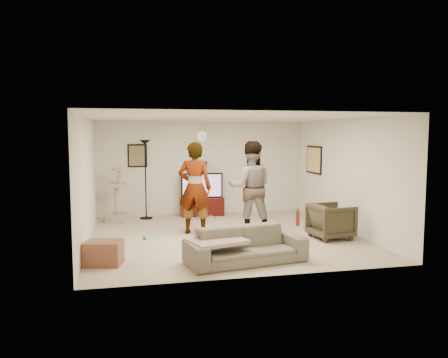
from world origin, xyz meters
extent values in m
cube|color=tan|center=(0.00, 0.00, -0.01)|extent=(5.50, 5.50, 0.02)
cube|color=white|center=(0.00, 0.00, 2.51)|extent=(5.50, 5.50, 0.02)
cube|color=#EAEAC7|center=(0.00, 2.75, 1.25)|extent=(5.50, 0.04, 2.50)
cube|color=#EAEAC7|center=(0.00, -2.75, 1.25)|extent=(5.50, 0.04, 2.50)
cube|color=#EAEAC7|center=(-2.75, 0.00, 1.25)|extent=(0.04, 5.50, 2.50)
cube|color=#EAEAC7|center=(2.75, 0.00, 1.25)|extent=(0.04, 5.50, 2.50)
cylinder|color=silver|center=(0.00, 2.72, 2.10)|extent=(0.26, 0.04, 0.26)
cube|color=black|center=(0.00, 2.69, 1.38)|extent=(0.25, 0.10, 0.10)
cube|color=brown|center=(-1.70, 2.73, 1.60)|extent=(0.42, 0.03, 0.52)
cube|color=#E3AF64|center=(2.73, 1.60, 1.50)|extent=(0.03, 0.78, 0.62)
cube|color=#370A07|center=(-0.04, 2.50, 0.24)|extent=(1.13, 0.45, 0.47)
cube|color=silver|center=(-0.05, 2.11, 0.04)|extent=(0.40, 0.30, 0.07)
cube|color=black|center=(-0.04, 2.50, 0.80)|extent=(1.11, 0.08, 0.66)
cube|color=#227FE6|center=(-0.04, 2.46, 0.80)|extent=(1.02, 0.01, 0.58)
cylinder|color=black|center=(-1.52, 2.37, 1.01)|extent=(0.32, 0.32, 2.01)
cube|color=tan|center=(-2.24, 2.13, 0.67)|extent=(0.55, 0.55, 1.34)
imported|color=#A5ABB8|center=(-0.56, 0.40, 1.00)|extent=(0.85, 0.69, 2.00)
imported|color=#245878|center=(0.64, 0.20, 1.00)|extent=(1.10, 0.94, 2.01)
imported|color=#615B4C|center=(-0.07, -1.97, 0.29)|extent=(2.11, 1.11, 0.59)
cube|color=tan|center=(-0.57, -1.97, 0.40)|extent=(1.06, 0.93, 0.06)
cylinder|color=#552A13|center=(0.86, -1.97, 0.71)|extent=(0.06, 0.06, 0.25)
imported|color=#342E1F|center=(2.12, -0.67, 0.36)|extent=(0.88, 0.86, 0.73)
cube|color=brown|center=(-2.40, -1.57, 0.20)|extent=(0.68, 0.57, 0.40)
sphere|color=#027891|center=(-1.66, 0.05, 0.04)|extent=(0.07, 0.07, 0.07)
camera|label=1|loc=(-2.02, -9.02, 2.15)|focal=35.60mm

